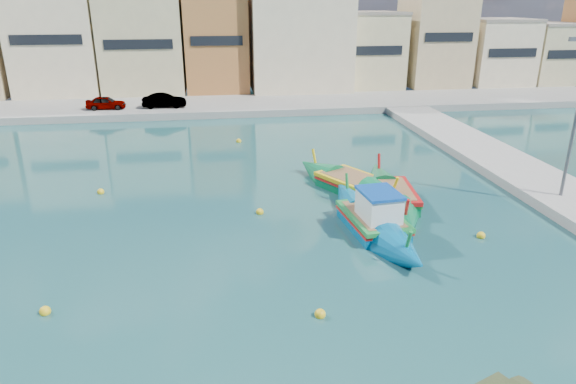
{
  "coord_description": "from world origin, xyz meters",
  "views": [
    {
      "loc": [
        0.88,
        -15.24,
        9.48
      ],
      "look_at": [
        4.0,
        6.0,
        1.4
      ],
      "focal_mm": 32.0,
      "sensor_mm": 36.0,
      "label": 1
    }
  ],
  "objects_px": {
    "luzzu_cyan_mid": "(390,198)",
    "luzzu_green": "(351,184)",
    "quay_street_lamp": "(575,118)",
    "church_block": "(298,10)",
    "luzzu_turquoise_cabin": "(373,222)"
  },
  "relations": [
    {
      "from": "quay_street_lamp",
      "to": "church_block",
      "type": "bearing_deg",
      "value": 102.35
    },
    {
      "from": "church_block",
      "to": "luzzu_cyan_mid",
      "type": "bearing_deg",
      "value": -91.24
    },
    {
      "from": "luzzu_turquoise_cabin",
      "to": "luzzu_green",
      "type": "height_order",
      "value": "luzzu_turquoise_cabin"
    },
    {
      "from": "luzzu_cyan_mid",
      "to": "quay_street_lamp",
      "type": "bearing_deg",
      "value": -9.54
    },
    {
      "from": "quay_street_lamp",
      "to": "luzzu_cyan_mid",
      "type": "distance_m",
      "value": 9.2
    },
    {
      "from": "luzzu_turquoise_cabin",
      "to": "luzzu_green",
      "type": "bearing_deg",
      "value": 86.17
    },
    {
      "from": "luzzu_green",
      "to": "church_block",
      "type": "bearing_deg",
      "value": 86.02
    },
    {
      "from": "luzzu_turquoise_cabin",
      "to": "quay_street_lamp",
      "type": "bearing_deg",
      "value": 8.53
    },
    {
      "from": "luzzu_cyan_mid",
      "to": "luzzu_green",
      "type": "distance_m",
      "value": 2.62
    },
    {
      "from": "luzzu_turquoise_cabin",
      "to": "luzzu_cyan_mid",
      "type": "xyz_separation_m",
      "value": [
        1.75,
        2.85,
        -0.08
      ]
    },
    {
      "from": "luzzu_turquoise_cabin",
      "to": "luzzu_green",
      "type": "xyz_separation_m",
      "value": [
        0.34,
        5.06,
        -0.08
      ]
    },
    {
      "from": "luzzu_cyan_mid",
      "to": "luzzu_green",
      "type": "bearing_deg",
      "value": 122.56
    },
    {
      "from": "luzzu_cyan_mid",
      "to": "luzzu_green",
      "type": "height_order",
      "value": "luzzu_cyan_mid"
    },
    {
      "from": "quay_street_lamp",
      "to": "luzzu_turquoise_cabin",
      "type": "distance_m",
      "value": 10.77
    },
    {
      "from": "luzzu_green",
      "to": "luzzu_turquoise_cabin",
      "type": "bearing_deg",
      "value": -93.83
    }
  ]
}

